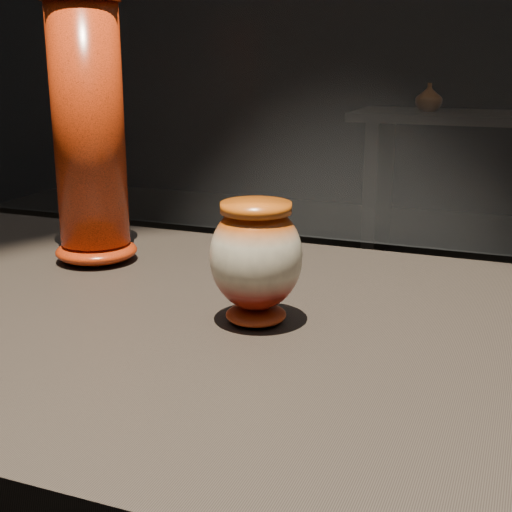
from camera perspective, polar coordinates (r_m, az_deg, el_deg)
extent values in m
cube|color=black|center=(0.90, 6.35, -7.67)|extent=(2.00, 0.80, 0.05)
ellipsoid|color=maroon|center=(0.92, 0.00, -4.69)|extent=(0.09, 0.09, 0.02)
ellipsoid|color=beige|center=(0.89, 0.00, -0.05)|extent=(0.14, 0.14, 0.14)
cylinder|color=#BF4D12|center=(0.88, 0.00, 3.90)|extent=(0.11, 0.11, 0.01)
ellipsoid|color=red|center=(1.21, -12.63, 0.42)|extent=(0.15, 0.15, 0.04)
cylinder|color=red|center=(1.17, -13.24, 10.03)|extent=(0.12, 0.12, 0.38)
cube|color=black|center=(4.50, 9.75, 5.39)|extent=(0.08, 0.50, 0.85)
imported|color=#954D15|center=(4.37, 13.67, 12.23)|extent=(0.17, 0.17, 0.16)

